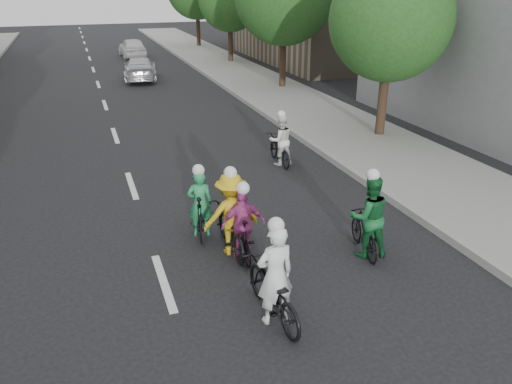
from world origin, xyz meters
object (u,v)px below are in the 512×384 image
cyclist_3 (367,222)px  cyclist_2 (273,287)px  cyclist_0 (280,145)px  follow_car_trail (132,48)px  cyclist_5 (231,221)px  follow_car_lead (140,69)px  cyclist_1 (243,230)px  cyclist_4 (200,210)px

cyclist_3 → cyclist_2: bearing=38.5°
cyclist_0 → follow_car_trail: (-1.49, 24.27, 0.09)m
cyclist_5 → follow_car_lead: (0.81, 19.95, -0.09)m
cyclist_1 → cyclist_3: bearing=168.2°
cyclist_0 → cyclist_3: 5.61m
cyclist_5 → follow_car_lead: 19.97m
cyclist_1 → cyclist_4: cyclist_1 is taller
cyclist_1 → cyclist_3: size_ratio=0.88×
cyclist_0 → cyclist_1: size_ratio=1.01×
cyclist_5 → cyclist_1: bearing=118.8°
cyclist_0 → cyclist_1: (-2.79, -4.87, 0.02)m
cyclist_0 → cyclist_2: size_ratio=0.88×
cyclist_2 → cyclist_4: size_ratio=1.15×
cyclist_0 → follow_car_trail: cyclist_0 is taller
cyclist_4 → follow_car_trail: (1.87, 27.88, 0.10)m
follow_car_trail → cyclist_3: bearing=90.3°
cyclist_3 → follow_car_trail: 29.89m
cyclist_0 → cyclist_1: 5.61m
cyclist_3 → follow_car_lead: bearing=-74.4°
cyclist_3 → follow_car_trail: cyclist_3 is taller
cyclist_5 → follow_car_trail: (1.45, 28.85, -0.01)m
cyclist_1 → follow_car_trail: 29.18m
cyclist_1 → follow_car_lead: cyclist_1 is taller
cyclist_1 → cyclist_5: size_ratio=0.88×
cyclist_2 → cyclist_4: cyclist_2 is taller
follow_car_trail → cyclist_2: bearing=85.6°
cyclist_3 → cyclist_5: cyclist_5 is taller
cyclist_3 → cyclist_5: size_ratio=1.00×
cyclist_1 → cyclist_4: (-0.57, 1.26, -0.03)m
cyclist_0 → cyclist_3: cyclist_3 is taller
cyclist_3 → follow_car_lead: size_ratio=0.45×
cyclist_5 → cyclist_2: bearing=91.2°
cyclist_0 → cyclist_3: (-0.40, -5.60, 0.13)m
cyclist_4 → cyclist_5: size_ratio=0.88×
cyclist_1 → follow_car_trail: size_ratio=0.42×
cyclist_1 → follow_car_trail: (1.30, 29.15, 0.07)m
cyclist_4 → follow_car_lead: cyclist_4 is taller
follow_car_trail → cyclist_5: bearing=85.4°
cyclist_5 → follow_car_lead: size_ratio=0.45×
cyclist_2 → cyclist_5: 2.35m
follow_car_trail → cyclist_4: bearing=84.4°
cyclist_2 → follow_car_lead: 22.32m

